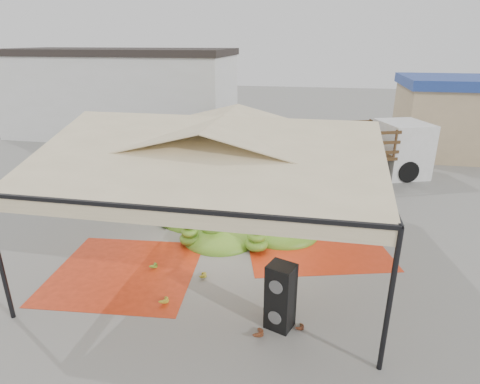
% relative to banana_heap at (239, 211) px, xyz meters
% --- Properties ---
extents(ground, '(90.00, 90.00, 0.00)m').
position_rel_banana_heap_xyz_m(ground, '(-0.16, -1.53, -0.61)').
color(ground, slate).
rests_on(ground, ground).
extents(canopy_tent, '(8.10, 8.10, 4.00)m').
position_rel_banana_heap_xyz_m(canopy_tent, '(-0.16, -1.53, 2.69)').
color(canopy_tent, black).
rests_on(canopy_tent, ground).
extents(building_white, '(14.30, 6.30, 5.40)m').
position_rel_banana_heap_xyz_m(building_white, '(-10.16, 12.47, 2.10)').
color(building_white, silver).
rests_on(building_white, ground).
extents(building_tan, '(6.30, 5.30, 4.10)m').
position_rel_banana_heap_xyz_m(building_tan, '(9.84, 11.47, 1.47)').
color(building_tan, tan).
rests_on(building_tan, ground).
extents(tarp_left, '(4.07, 3.90, 0.01)m').
position_rel_banana_heap_xyz_m(tarp_left, '(-2.54, -3.27, -0.60)').
color(tarp_left, red).
rests_on(tarp_left, ground).
extents(tarp_right, '(5.08, 5.22, 0.01)m').
position_rel_banana_heap_xyz_m(tarp_right, '(2.41, -0.31, -0.60)').
color(tarp_right, red).
rests_on(tarp_right, ground).
extents(banana_heap, '(6.79, 6.11, 1.22)m').
position_rel_banana_heap_xyz_m(banana_heap, '(0.00, 0.00, 0.00)').
color(banana_heap, '#3E7618').
rests_on(banana_heap, ground).
extents(hand_yellow_a, '(0.48, 0.40, 0.20)m').
position_rel_banana_heap_xyz_m(hand_yellow_a, '(-1.05, -4.35, -0.51)').
color(hand_yellow_a, gold).
rests_on(hand_yellow_a, ground).
extents(hand_yellow_b, '(0.48, 0.41, 0.20)m').
position_rel_banana_heap_xyz_m(hand_yellow_b, '(-0.44, -3.13, -0.51)').
color(hand_yellow_b, '#B29123').
rests_on(hand_yellow_b, ground).
extents(hand_red_a, '(0.46, 0.41, 0.17)m').
position_rel_banana_heap_xyz_m(hand_red_a, '(2.22, -4.66, -0.52)').
color(hand_red_a, '#592F14').
rests_on(hand_red_a, ground).
extents(hand_red_b, '(0.55, 0.48, 0.22)m').
position_rel_banana_heap_xyz_m(hand_red_b, '(1.34, -5.05, -0.50)').
color(hand_red_b, '#5E2915').
rests_on(hand_red_b, ground).
extents(hand_green, '(0.44, 0.36, 0.20)m').
position_rel_banana_heap_xyz_m(hand_green, '(-1.91, -2.91, -0.51)').
color(hand_green, '#3D7919').
rests_on(hand_green, ground).
extents(hanging_bunches, '(1.74, 0.24, 0.20)m').
position_rel_banana_heap_xyz_m(hanging_bunches, '(-0.32, -1.14, 2.01)').
color(hanging_bunches, '#517919').
rests_on(hanging_bunches, ground).
extents(speaker_stack, '(0.69, 0.65, 1.53)m').
position_rel_banana_heap_xyz_m(speaker_stack, '(1.82, -4.67, 0.16)').
color(speaker_stack, black).
rests_on(speaker_stack, ground).
extents(banana_leaves, '(0.96, 1.36, 3.70)m').
position_rel_banana_heap_xyz_m(banana_leaves, '(-3.41, 0.66, -0.61)').
color(banana_leaves, '#27671B').
rests_on(banana_leaves, ground).
extents(vendor, '(0.57, 0.38, 1.53)m').
position_rel_banana_heap_xyz_m(vendor, '(0.82, 3.14, 0.15)').
color(vendor, gray).
rests_on(vendor, ground).
extents(truck_left, '(5.93, 2.71, 1.96)m').
position_rel_banana_heap_xyz_m(truck_left, '(-1.39, 7.04, 0.60)').
color(truck_left, '#452317').
rests_on(truck_left, ground).
extents(truck_right, '(7.52, 4.73, 2.44)m').
position_rel_banana_heap_xyz_m(truck_right, '(4.05, 6.28, 0.90)').
color(truck_right, '#4C3819').
rests_on(truck_right, ground).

